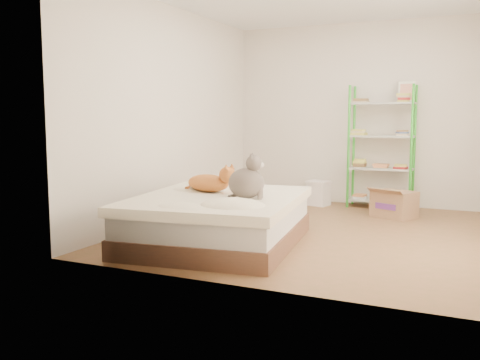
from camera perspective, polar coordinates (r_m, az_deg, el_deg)
The scene contains 7 objects.
room at distance 5.88m, azimuth 8.87°, elevation 6.97°, with size 3.81×4.21×2.61m.
bed at distance 5.36m, azimuth -2.32°, elevation -4.27°, with size 1.78×2.11×0.49m.
orange_cat at distance 5.58m, azimuth -3.42°, elevation -0.08°, with size 0.58×0.31×0.23m, color gold, non-canonical shape.
grey_cat at distance 5.12m, azimuth 0.67°, elevation 0.38°, with size 0.31×0.37×0.42m, color #665C57, non-canonical shape.
shelf_unit at distance 7.67m, azimuth 14.88°, elevation 3.16°, with size 0.88×0.36×1.74m.
cardboard_box at distance 7.04m, azimuth 16.13°, elevation -2.49°, with size 0.60×0.61×0.39m.
white_bin at distance 7.75m, azimuth 8.38°, elevation -1.37°, with size 0.36×0.33×0.35m.
Camera 1 is at (1.61, -5.66, 1.28)m, focal length 40.00 mm.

